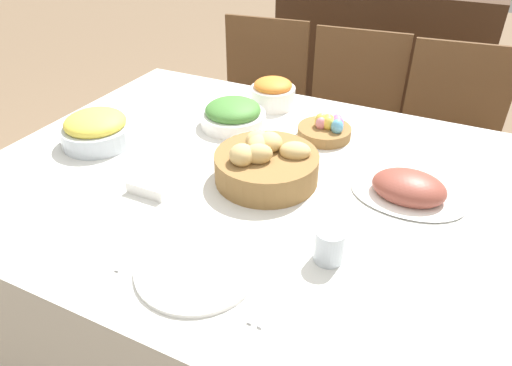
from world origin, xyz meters
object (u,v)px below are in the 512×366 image
egg_basket (326,129)px  spoon (279,298)px  chair_far_left (258,108)px  green_salad_bowl (233,114)px  drinking_cup (329,245)px  bread_basket (266,163)px  dinner_plate (198,268)px  chair_far_center (348,126)px  fork (139,247)px  pineapple_bowl (97,129)px  chair_far_right (447,146)px  ham_platter (408,189)px  butter_dish (151,186)px  sideboard (378,72)px  carrot_bowl (273,93)px  knife (265,293)px

egg_basket → spoon: 0.70m
chair_far_left → spoon: bearing=-69.3°
green_salad_bowl → spoon: (0.44, -0.63, -0.04)m
drinking_cup → bread_basket: bearing=138.0°
chair_far_left → dinner_plate: size_ratio=3.43×
bread_basket → egg_basket: 0.31m
chair_far_center → fork: chair_far_center is taller
bread_basket → spoon: 0.44m
egg_basket → pineapple_bowl: (-0.63, -0.35, 0.02)m
chair_far_left → egg_basket: chair_far_left is taller
chair_far_right → green_salad_bowl: bearing=-139.8°
fork → drinking_cup: (0.39, 0.15, 0.04)m
ham_platter → spoon: size_ratio=1.78×
chair_far_right → butter_dish: chair_far_right is taller
green_salad_bowl → drinking_cup: green_salad_bowl is taller
sideboard → pineapple_bowl: (-0.50, -1.78, 0.32)m
drinking_cup → butter_dish: size_ratio=0.69×
fork → carrot_bowl: bearing=89.8°
dinner_plate → knife: (0.16, 0.00, -0.00)m
sideboard → bread_basket: (0.05, -1.73, 0.33)m
dinner_plate → drinking_cup: size_ratio=3.36×
bread_basket → spoon: bearing=-61.7°
knife → spoon: size_ratio=1.00×
knife → sideboard: bearing=92.9°
chair_far_center → pineapple_bowl: size_ratio=4.12×
sideboard → dinner_plate: sideboard is taller
chair_far_right → dinner_plate: bearing=-113.1°
fork → chair_far_center: bearing=81.2°
ham_platter → green_salad_bowl: size_ratio=1.34×
egg_basket → pineapple_bowl: 0.72m
sideboard → knife: sideboard is taller
drinking_cup → green_salad_bowl: bearing=135.6°
sideboard → butter_dish: bearing=-95.8°
chair_far_center → ham_platter: bearing=-71.6°
sideboard → ham_platter: sideboard is taller
chair_far_center → butter_dish: bearing=-107.3°
green_salad_bowl → butter_dish: (-0.01, -0.44, -0.02)m
ham_platter → carrot_bowl: size_ratio=1.79×
chair_far_right → spoon: chair_far_right is taller
chair_far_center → spoon: 1.37m
dinner_plate → butter_dish: bearing=143.5°
spoon → sideboard: bearing=100.2°
pineapple_bowl → green_salad_bowl: bearing=42.2°
egg_basket → green_salad_bowl: 0.31m
ham_platter → butter_dish: 0.67m
egg_basket → knife: size_ratio=1.04×
spoon → chair_far_right: bearing=83.7°
carrot_bowl → spoon: bearing=-65.1°
dinner_plate → butter_dish: (-0.27, 0.20, 0.01)m
bread_basket → carrot_bowl: 0.49m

